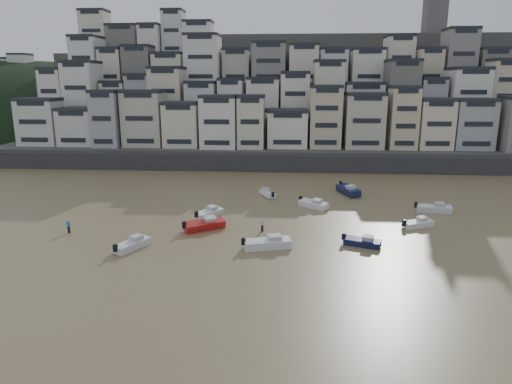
# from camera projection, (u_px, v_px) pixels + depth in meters

# --- Properties ---
(ground) EXTENTS (400.00, 400.00, 0.00)m
(ground) POSITION_uv_depth(u_px,v_px,m) (127.00, 338.00, 33.96)
(ground) COLOR olive
(ground) RESTS_ON ground
(harbor_wall) EXTENTS (140.00, 3.00, 3.50)m
(harbor_wall) POSITION_uv_depth(u_px,v_px,m) (280.00, 163.00, 95.78)
(harbor_wall) COLOR #38383A
(harbor_wall) RESTS_ON ground
(hillside) EXTENTS (141.04, 66.00, 50.00)m
(hillside) POSITION_uv_depth(u_px,v_px,m) (300.00, 100.00, 131.33)
(hillside) COLOR #4C4C47
(hillside) RESTS_ON ground
(headland) EXTENTS (216.00, 135.00, 53.33)m
(headland) POSITION_uv_depth(u_px,v_px,m) (5.00, 131.00, 171.35)
(headland) COLOR black
(headland) RESTS_ON ground
(boat_a) EXTENTS (6.24, 3.50, 1.62)m
(boat_a) POSITION_uv_depth(u_px,v_px,m) (268.00, 242.00, 51.93)
(boat_a) COLOR silver
(boat_a) RESTS_ON ground
(boat_b) EXTENTS (4.83, 3.06, 1.25)m
(boat_b) POSITION_uv_depth(u_px,v_px,m) (362.00, 241.00, 52.68)
(boat_b) COLOR #13193E
(boat_b) RESTS_ON ground
(boat_c) EXTENTS (5.88, 4.84, 1.59)m
(boat_c) POSITION_uv_depth(u_px,v_px,m) (204.00, 224.00, 58.42)
(boat_c) COLOR #AA1714
(boat_c) RESTS_ON ground
(boat_d) EXTENTS (4.81, 3.35, 1.26)m
(boat_d) POSITION_uv_depth(u_px,v_px,m) (418.00, 222.00, 59.48)
(boat_d) COLOR white
(boat_d) RESTS_ON ground
(boat_e) EXTENTS (5.04, 4.67, 1.41)m
(boat_e) POSITION_uv_depth(u_px,v_px,m) (313.00, 203.00, 68.40)
(boat_e) COLOR white
(boat_e) RESTS_ON ground
(boat_f) EXTENTS (4.26, 5.15, 1.39)m
(boat_f) POSITION_uv_depth(u_px,v_px,m) (209.00, 212.00, 63.89)
(boat_f) COLOR silver
(boat_f) RESTS_ON ground
(boat_g) EXTENTS (5.49, 2.34, 1.45)m
(boat_g) POSITION_uv_depth(u_px,v_px,m) (434.00, 207.00, 66.15)
(boat_g) COLOR silver
(boat_g) RESTS_ON ground
(boat_h) EXTENTS (3.34, 4.78, 1.25)m
(boat_h) POSITION_uv_depth(u_px,v_px,m) (267.00, 193.00, 75.21)
(boat_h) COLOR white
(boat_h) RESTS_ON ground
(boat_i) EXTENTS (4.06, 6.77, 1.76)m
(boat_i) POSITION_uv_depth(u_px,v_px,m) (348.00, 189.00, 76.57)
(boat_i) COLOR #14193F
(boat_i) RESTS_ON ground
(boat_j) EXTENTS (3.87, 5.35, 1.41)m
(boat_j) POSITION_uv_depth(u_px,v_px,m) (132.00, 243.00, 51.79)
(boat_j) COLOR silver
(boat_j) RESTS_ON ground
(person_blue) EXTENTS (0.44, 0.44, 1.74)m
(person_blue) POSITION_uv_depth(u_px,v_px,m) (69.00, 226.00, 57.23)
(person_blue) COLOR blue
(person_blue) RESTS_ON ground
(person_pink) EXTENTS (0.44, 0.44, 1.74)m
(person_pink) POSITION_uv_depth(u_px,v_px,m) (262.00, 225.00, 57.76)
(person_pink) COLOR #D395A3
(person_pink) RESTS_ON ground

